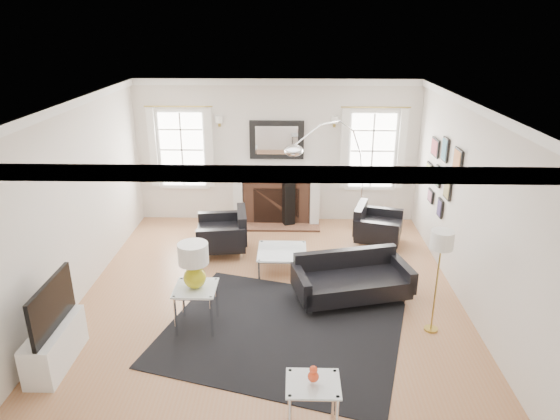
{
  "coord_description": "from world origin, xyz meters",
  "views": [
    {
      "loc": [
        0.3,
        -6.51,
        3.8
      ],
      "look_at": [
        0.13,
        0.3,
        1.21
      ],
      "focal_mm": 32.0,
      "sensor_mm": 36.0,
      "label": 1
    }
  ],
  "objects_px": {
    "coffee_table": "(282,252)",
    "armchair_right": "(376,227)",
    "arc_floor_lamp": "(330,174)",
    "fireplace": "(277,197)",
    "sofa": "(351,280)",
    "gourd_lamp": "(194,263)",
    "armchair_left": "(225,233)"
  },
  "relations": [
    {
      "from": "armchair_right",
      "to": "armchair_left",
      "type": "bearing_deg",
      "value": -171.11
    },
    {
      "from": "fireplace",
      "to": "gourd_lamp",
      "type": "distance_m",
      "value": 3.83
    },
    {
      "from": "sofa",
      "to": "gourd_lamp",
      "type": "xyz_separation_m",
      "value": [
        -2.1,
        -0.8,
        0.65
      ]
    },
    {
      "from": "arc_floor_lamp",
      "to": "armchair_right",
      "type": "bearing_deg",
      "value": -17.17
    },
    {
      "from": "armchair_left",
      "to": "arc_floor_lamp",
      "type": "relative_size",
      "value": 0.45
    },
    {
      "from": "arc_floor_lamp",
      "to": "sofa",
      "type": "bearing_deg",
      "value": -85.25
    },
    {
      "from": "fireplace",
      "to": "sofa",
      "type": "distance_m",
      "value": 3.13
    },
    {
      "from": "coffee_table",
      "to": "armchair_left",
      "type": "bearing_deg",
      "value": 146.64
    },
    {
      "from": "armchair_right",
      "to": "arc_floor_lamp",
      "type": "distance_m",
      "value": 1.25
    },
    {
      "from": "fireplace",
      "to": "arc_floor_lamp",
      "type": "distance_m",
      "value": 1.4
    },
    {
      "from": "gourd_lamp",
      "to": "arc_floor_lamp",
      "type": "relative_size",
      "value": 0.27
    },
    {
      "from": "armchair_left",
      "to": "arc_floor_lamp",
      "type": "height_order",
      "value": "arc_floor_lamp"
    },
    {
      "from": "arc_floor_lamp",
      "to": "fireplace",
      "type": "bearing_deg",
      "value": 144.29
    },
    {
      "from": "armchair_right",
      "to": "gourd_lamp",
      "type": "xyz_separation_m",
      "value": [
        -2.75,
        -2.72,
        0.62
      ]
    },
    {
      "from": "gourd_lamp",
      "to": "coffee_table",
      "type": "bearing_deg",
      "value": 56.63
    },
    {
      "from": "armchair_right",
      "to": "sofa",
      "type": "bearing_deg",
      "value": -108.63
    },
    {
      "from": "coffee_table",
      "to": "gourd_lamp",
      "type": "relative_size",
      "value": 1.26
    },
    {
      "from": "fireplace",
      "to": "gourd_lamp",
      "type": "relative_size",
      "value": 2.76
    },
    {
      "from": "sofa",
      "to": "coffee_table",
      "type": "height_order",
      "value": "sofa"
    },
    {
      "from": "fireplace",
      "to": "armchair_left",
      "type": "distance_m",
      "value": 1.64
    },
    {
      "from": "sofa",
      "to": "arc_floor_lamp",
      "type": "bearing_deg",
      "value": 94.75
    },
    {
      "from": "fireplace",
      "to": "arc_floor_lamp",
      "type": "xyz_separation_m",
      "value": [
        0.99,
        -0.71,
        0.69
      ]
    },
    {
      "from": "sofa",
      "to": "gourd_lamp",
      "type": "relative_size",
      "value": 2.89
    },
    {
      "from": "gourd_lamp",
      "to": "arc_floor_lamp",
      "type": "height_order",
      "value": "arc_floor_lamp"
    },
    {
      "from": "sofa",
      "to": "coffee_table",
      "type": "xyz_separation_m",
      "value": [
        -1.02,
        0.84,
        0.02
      ]
    },
    {
      "from": "gourd_lamp",
      "to": "sofa",
      "type": "bearing_deg",
      "value": 20.9
    },
    {
      "from": "fireplace",
      "to": "coffee_table",
      "type": "height_order",
      "value": "fireplace"
    },
    {
      "from": "coffee_table",
      "to": "arc_floor_lamp",
      "type": "height_order",
      "value": "arc_floor_lamp"
    },
    {
      "from": "fireplace",
      "to": "armchair_left",
      "type": "bearing_deg",
      "value": -121.71
    },
    {
      "from": "gourd_lamp",
      "to": "armchair_right",
      "type": "bearing_deg",
      "value": 44.77
    },
    {
      "from": "coffee_table",
      "to": "armchair_right",
      "type": "bearing_deg",
      "value": 33.04
    },
    {
      "from": "sofa",
      "to": "armchair_left",
      "type": "bearing_deg",
      "value": 143.39
    }
  ]
}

